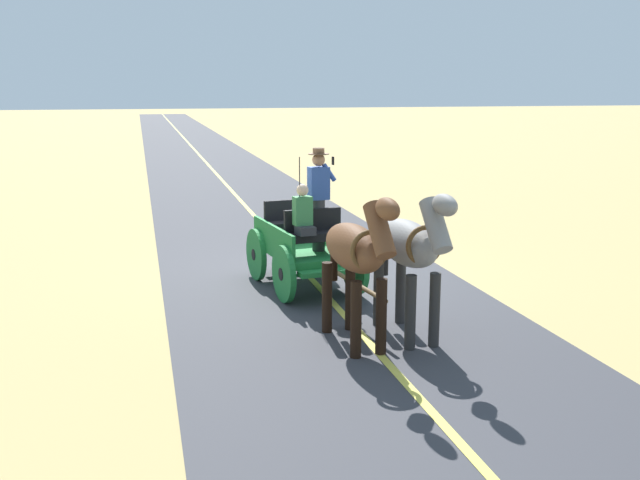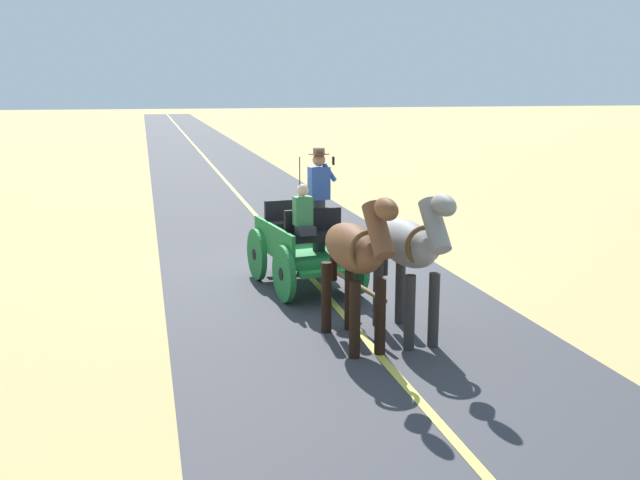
# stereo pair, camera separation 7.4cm
# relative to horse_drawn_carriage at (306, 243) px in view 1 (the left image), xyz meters

# --- Properties ---
(ground_plane) EXTENTS (200.00, 200.00, 0.00)m
(ground_plane) POSITION_rel_horse_drawn_carriage_xyz_m (-0.23, -0.88, -0.82)
(ground_plane) COLOR tan
(road_surface) EXTENTS (5.46, 160.00, 0.01)m
(road_surface) POSITION_rel_horse_drawn_carriage_xyz_m (-0.23, -0.88, -0.81)
(road_surface) COLOR #38383D
(road_surface) RESTS_ON ground
(road_centre_stripe) EXTENTS (0.12, 160.00, 0.00)m
(road_centre_stripe) POSITION_rel_horse_drawn_carriage_xyz_m (-0.23, -0.88, -0.81)
(road_centre_stripe) COLOR #DBCC4C
(road_centre_stripe) RESTS_ON road_surface
(horse_drawn_carriage) EXTENTS (1.74, 4.51, 2.50)m
(horse_drawn_carriage) POSITION_rel_horse_drawn_carriage_xyz_m (0.00, 0.00, 0.00)
(horse_drawn_carriage) COLOR #1E7233
(horse_drawn_carriage) RESTS_ON ground
(horse_near_side) EXTENTS (0.70, 2.14, 2.21)m
(horse_near_side) POSITION_rel_horse_drawn_carriage_xyz_m (-0.83, 2.94, 0.51)
(horse_near_side) COLOR gray
(horse_near_side) RESTS_ON ground
(horse_off_side) EXTENTS (0.72, 2.14, 2.21)m
(horse_off_side) POSITION_rel_horse_drawn_carriage_xyz_m (-0.02, 3.06, 0.51)
(horse_off_side) COLOR brown
(horse_off_side) RESTS_ON ground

